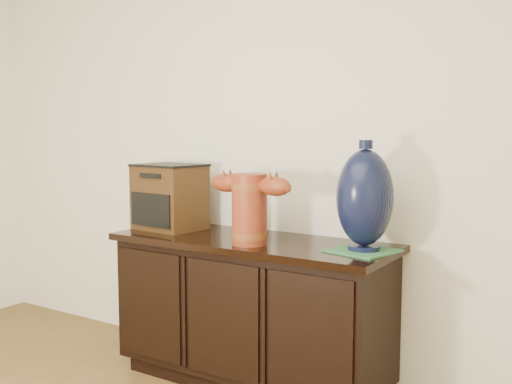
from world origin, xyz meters
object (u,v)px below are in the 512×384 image
Objects in this scene: terracotta_vessel at (249,205)px; spray_can at (249,216)px; tv_radio at (170,197)px; lamp_base at (365,198)px; sideboard at (252,310)px.

spray_can is at bearing 129.01° from terracotta_vessel.
terracotta_vessel is 1.25× the size of tv_radio.
terracotta_vessel reaches higher than spray_can.
tv_radio is 0.78× the size of lamp_base.
sideboard is 0.86m from lamp_base.
tv_radio is at bearing -168.92° from spray_can.
sideboard is 3.03× the size of terracotta_vessel.
tv_radio is (-0.55, 0.01, 0.55)m from sideboard.
tv_radio is at bearing 178.65° from sideboard.
sideboard is 3.80× the size of tv_radio.
tv_radio is 1.99× the size of spray_can.
terracotta_vessel is (0.07, -0.13, 0.56)m from sideboard.
spray_can is (0.47, 0.09, -0.08)m from tv_radio.
spray_can is (-0.15, 0.23, -0.10)m from terracotta_vessel.
lamp_base is (0.53, 0.14, 0.05)m from terracotta_vessel.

